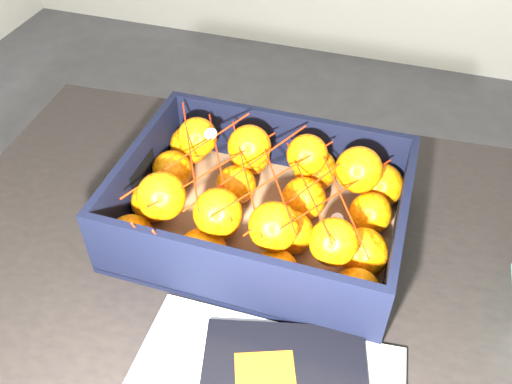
% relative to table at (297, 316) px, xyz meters
% --- Properties ---
extents(ground, '(3.50, 3.50, 0.00)m').
position_rel_table_xyz_m(ground, '(-0.26, 0.27, -0.65)').
color(ground, '#3C3C3F').
rests_on(ground, ground).
extents(table, '(1.25, 0.87, 0.75)m').
position_rel_table_xyz_m(table, '(0.00, 0.00, 0.00)').
color(table, black).
rests_on(table, ground).
extents(produce_crate, '(0.43, 0.32, 0.12)m').
position_rel_table_xyz_m(produce_crate, '(-0.08, 0.08, 0.14)').
color(produce_crate, brown).
rests_on(produce_crate, table).
extents(clementine_heap, '(0.41, 0.30, 0.13)m').
position_rel_table_xyz_m(clementine_heap, '(-0.08, 0.08, 0.16)').
color(clementine_heap, orange).
rests_on(clementine_heap, produce_crate).
extents(mesh_net, '(0.36, 0.28, 0.09)m').
position_rel_table_xyz_m(mesh_net, '(-0.09, 0.07, 0.22)').
color(mesh_net, '#B62006').
rests_on(mesh_net, clementine_heap).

